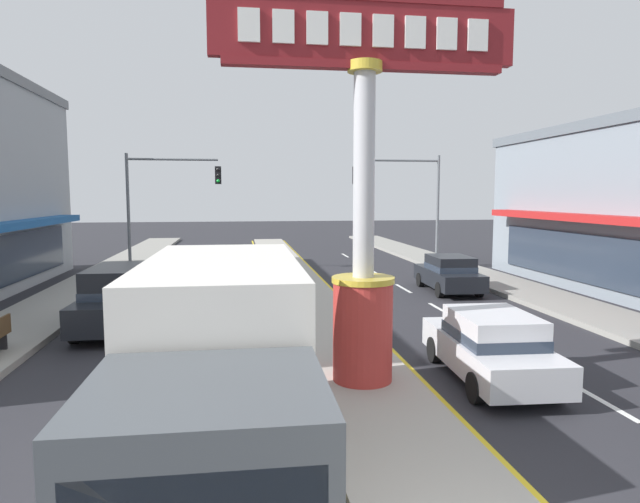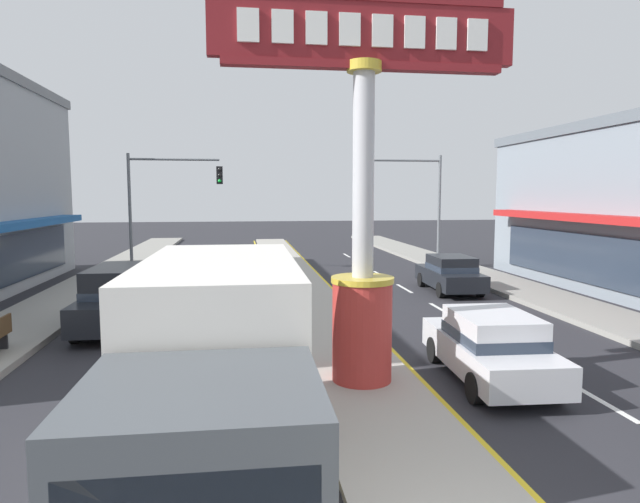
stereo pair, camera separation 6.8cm
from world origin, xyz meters
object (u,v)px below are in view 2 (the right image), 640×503
Objects in this scene: district_sign at (363,207)px; traffic_light_right_side at (408,192)px; suv_mid_left_lane at (121,297)px; traffic_light_left_side at (164,191)px; sedan_near_left_lane at (490,345)px; sedan_far_left_oncoming at (450,273)px; box_truck_near_right_lane at (218,371)px.

district_sign is 1.27× the size of traffic_light_right_side.
traffic_light_right_side is 17.45m from suv_mid_left_lane.
district_sign is 19.49m from traffic_light_left_side.
traffic_light_right_side is at bearing 78.48° from sedan_near_left_lane.
traffic_light_left_side and traffic_light_right_side have the same top height.
traffic_light_left_side reaches higher than sedan_near_left_lane.
sedan_far_left_oncoming is at bearing -92.39° from traffic_light_right_side.
district_sign is at bearing -43.91° from suv_mid_left_lane.
traffic_light_left_side is at bearing 91.32° from suv_mid_left_lane.
district_sign reaches higher than suv_mid_left_lane.
sedan_near_left_lane is 11.19m from sedan_far_left_oncoming.
district_sign is 12.66m from sedan_far_left_oncoming.
box_truck_near_right_lane reaches higher than suv_mid_left_lane.
sedan_far_left_oncoming is (12.32, 4.71, -0.20)m from suv_mid_left_lane.
traffic_light_left_side is at bearing 99.23° from box_truck_near_right_lane.
traffic_light_left_side is 1.33× the size of suv_mid_left_lane.
box_truck_near_right_lane reaches higher than sedan_near_left_lane.
district_sign reaches higher than box_truck_near_right_lane.
suv_mid_left_lane is at bearing 108.86° from box_truck_near_right_lane.
traffic_light_left_side reaches higher than box_truck_near_right_lane.
box_truck_near_right_lane is 1.59× the size of sedan_far_left_oncoming.
traffic_light_right_side reaches higher than suv_mid_left_lane.
sedan_far_left_oncoming is at bearing 58.05° from box_truck_near_right_lane.
suv_mid_left_lane reaches higher than sedan_near_left_lane.
district_sign is 1.80× the size of sedan_near_left_lane.
traffic_light_right_side is at bearing 87.61° from sedan_far_left_oncoming.
box_truck_near_right_lane is at bearing -71.14° from suv_mid_left_lane.
district_sign is 9.01m from suv_mid_left_lane.
box_truck_near_right_lane is 1.49× the size of suv_mid_left_lane.
traffic_light_left_side is 12.92m from traffic_light_right_side.
sedan_near_left_lane is at bearing -101.52° from traffic_light_right_side.
suv_mid_left_lane is (0.29, -12.46, -3.26)m from traffic_light_left_side.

